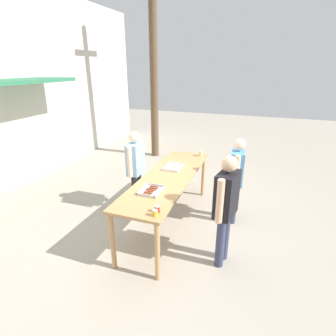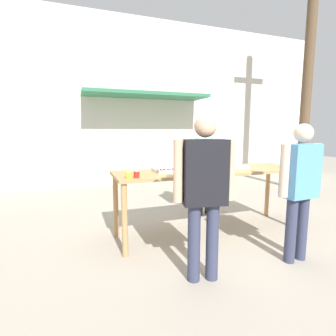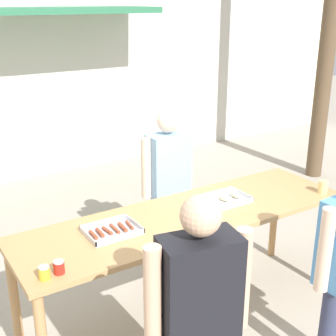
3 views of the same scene
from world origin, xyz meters
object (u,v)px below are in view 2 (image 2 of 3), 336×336
(food_tray_buns, at_px, (233,167))
(beer_cup, at_px, (294,164))
(person_customer_with_cup, at_px, (300,181))
(person_server_behind_table, at_px, (205,162))
(condiment_jar_ketchup, at_px, (137,174))
(person_customer_holding_hotdog, at_px, (204,185))
(utility_pole, at_px, (308,73))
(condiment_jar_mustard, at_px, (129,175))
(food_tray_sausages, at_px, (168,171))

(food_tray_buns, xyz_separation_m, beer_cup, (0.84, -0.32, 0.04))
(person_customer_with_cup, bearing_deg, person_server_behind_table, -87.94)
(condiment_jar_ketchup, relative_size, person_customer_holding_hotdog, 0.05)
(food_tray_buns, xyz_separation_m, utility_pole, (3.16, 1.70, 1.90))
(food_tray_buns, height_order, condiment_jar_ketchup, condiment_jar_ketchup)
(food_tray_buns, height_order, person_server_behind_table, person_server_behind_table)
(utility_pole, bearing_deg, condiment_jar_mustard, -157.19)
(person_customer_with_cup, bearing_deg, food_tray_sausages, -48.70)
(beer_cup, bearing_deg, condiment_jar_mustard, -179.87)
(food_tray_buns, bearing_deg, person_server_behind_table, 97.54)
(condiment_jar_ketchup, relative_size, utility_pole, 0.02)
(food_tray_sausages, bearing_deg, person_server_behind_table, 37.54)
(condiment_jar_mustard, xyz_separation_m, condiment_jar_ketchup, (0.10, 0.01, 0.00))
(beer_cup, xyz_separation_m, person_customer_holding_hotdog, (-1.92, -0.80, -0.02))
(condiment_jar_ketchup, height_order, person_server_behind_table, person_server_behind_table)
(food_tray_buns, distance_m, person_customer_with_cup, 1.13)
(person_customer_with_cup, bearing_deg, condiment_jar_ketchup, -30.54)
(condiment_jar_mustard, relative_size, beer_cup, 0.75)
(condiment_jar_mustard, relative_size, person_customer_with_cup, 0.05)
(person_server_behind_table, height_order, person_customer_with_cup, person_server_behind_table)
(beer_cup, height_order, person_customer_holding_hotdog, person_customer_holding_hotdog)
(utility_pole, bearing_deg, beer_cup, -138.98)
(food_tray_sausages, relative_size, condiment_jar_mustard, 4.54)
(person_server_behind_table, relative_size, person_customer_with_cup, 1.01)
(condiment_jar_mustard, xyz_separation_m, person_server_behind_table, (1.55, 1.05, -0.04))
(person_server_behind_table, relative_size, utility_pole, 0.29)
(person_customer_with_cup, bearing_deg, utility_pole, -141.56)
(person_customer_holding_hotdog, bearing_deg, person_server_behind_table, -107.07)
(beer_cup, xyz_separation_m, utility_pole, (2.32, 2.02, 1.87))
(condiment_jar_ketchup, height_order, person_customer_holding_hotdog, person_customer_holding_hotdog)
(food_tray_buns, xyz_separation_m, person_server_behind_table, (-0.10, 0.73, -0.01))
(condiment_jar_ketchup, height_order, utility_pole, utility_pole)
(food_tray_sausages, height_order, person_server_behind_table, person_server_behind_table)
(condiment_jar_mustard, bearing_deg, person_customer_with_cup, -24.50)
(condiment_jar_ketchup, distance_m, beer_cup, 2.39)
(beer_cup, bearing_deg, condiment_jar_ketchup, 179.84)
(person_server_behind_table, bearing_deg, person_customer_with_cup, -85.30)
(beer_cup, bearing_deg, food_tray_buns, 159.32)
(condiment_jar_ketchup, bearing_deg, person_customer_with_cup, -26.10)
(person_customer_with_cup, relative_size, utility_pole, 0.28)
(beer_cup, xyz_separation_m, person_customer_with_cup, (-0.73, -0.81, -0.06))
(beer_cup, bearing_deg, utility_pole, 41.02)
(food_tray_sausages, distance_m, utility_pole, 4.92)
(food_tray_buns, xyz_separation_m, condiment_jar_mustard, (-1.65, -0.32, 0.02))
(condiment_jar_ketchup, bearing_deg, person_customer_holding_hotdog, -59.44)
(condiment_jar_mustard, height_order, beer_cup, beer_cup)
(food_tray_sausages, xyz_separation_m, condiment_jar_mustard, (-0.61, -0.32, 0.03))
(person_customer_with_cup, bearing_deg, beer_cup, -136.32)
(person_customer_holding_hotdog, bearing_deg, condiment_jar_ketchup, -48.58)
(utility_pole, bearing_deg, person_customer_with_cup, -137.13)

